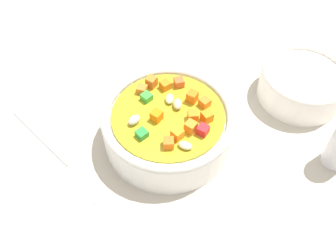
% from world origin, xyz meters
% --- Properties ---
extents(ground_plane, '(1.40, 1.40, 0.02)m').
position_xyz_m(ground_plane, '(0.00, 0.00, -0.01)').
color(ground_plane, '#BAB2A0').
extents(soup_bowl_main, '(0.17, 0.17, 0.07)m').
position_xyz_m(soup_bowl_main, '(-0.00, 0.00, 0.03)').
color(soup_bowl_main, white).
rests_on(soup_bowl_main, ground_plane).
extents(spoon, '(0.03, 0.22, 0.01)m').
position_xyz_m(spoon, '(0.12, -0.06, 0.00)').
color(spoon, silver).
rests_on(spoon, ground_plane).
extents(side_bowl_small, '(0.12, 0.12, 0.05)m').
position_xyz_m(side_bowl_small, '(-0.19, 0.09, 0.03)').
color(side_bowl_small, white).
rests_on(side_bowl_small, ground_plane).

